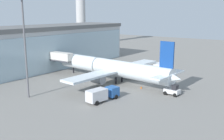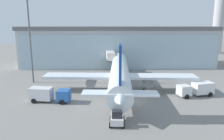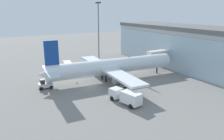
% 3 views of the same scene
% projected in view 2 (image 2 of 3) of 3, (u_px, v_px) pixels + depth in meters
% --- Properties ---
extents(ground, '(240.00, 240.00, 0.00)m').
position_uv_depth(ground, '(134.00, 101.00, 40.55)').
color(ground, gray).
extents(terminal_building, '(63.72, 19.05, 13.06)m').
position_uv_depth(terminal_building, '(118.00, 46.00, 73.91)').
color(terminal_building, '#B5B5B5').
rests_on(terminal_building, ground).
extents(jet_bridge, '(2.38, 11.32, 6.05)m').
position_uv_depth(jet_bridge, '(110.00, 55.00, 65.15)').
color(jet_bridge, beige).
rests_on(jet_bridge, ground).
extents(control_tower, '(8.34, 8.34, 40.88)m').
position_uv_depth(control_tower, '(220.00, 3.00, 100.57)').
color(control_tower, '#B1B1B1').
rests_on(control_tower, ground).
extents(apron_light_mast, '(3.20, 0.40, 20.50)m').
position_uv_depth(apron_light_mast, '(30.00, 32.00, 50.52)').
color(apron_light_mast, '#59595E').
rests_on(apron_light_mast, ground).
extents(airplane, '(31.97, 37.97, 11.20)m').
position_uv_depth(airplane, '(120.00, 73.00, 46.80)').
color(airplane, white).
rests_on(airplane, ground).
extents(catering_truck, '(7.57, 3.53, 2.65)m').
position_uv_depth(catering_truck, '(49.00, 94.00, 39.59)').
color(catering_truck, '#2659A5').
rests_on(catering_truck, ground).
extents(fuel_truck, '(7.59, 3.67, 2.65)m').
position_uv_depth(fuel_truck, '(197.00, 89.00, 42.83)').
color(fuel_truck, silver).
rests_on(fuel_truck, ground).
extents(baggage_cart, '(3.05, 2.09, 1.50)m').
position_uv_depth(baggage_cart, '(150.00, 89.00, 46.30)').
color(baggage_cart, '#9E998C').
rests_on(baggage_cart, ground).
extents(pushback_tug, '(2.42, 3.35, 2.30)m').
position_uv_depth(pushback_tug, '(117.00, 118.00, 30.74)').
color(pushback_tug, silver).
rests_on(pushback_tug, ground).
extents(safety_cone_nose, '(0.36, 0.36, 0.55)m').
position_uv_depth(safety_cone_nose, '(116.00, 103.00, 38.51)').
color(safety_cone_nose, orange).
rests_on(safety_cone_nose, ground).
extents(safety_cone_wingtip, '(0.36, 0.36, 0.55)m').
position_uv_depth(safety_cone_wingtip, '(188.00, 88.00, 47.11)').
color(safety_cone_wingtip, orange).
rests_on(safety_cone_wingtip, ground).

